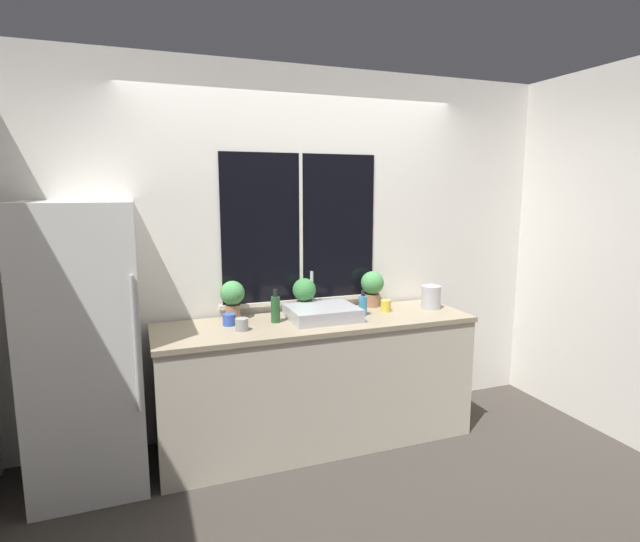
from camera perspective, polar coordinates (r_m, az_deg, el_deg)
The scene contains 16 objects.
ground_plane at distance 3.61m, azimuth 1.45°, elevation -20.91°, with size 14.00×14.00×0.00m, color #38332D.
wall_back at distance 3.80m, azimuth -2.36°, elevation 2.29°, with size 8.00×0.09×2.70m.
wall_left at distance 4.51m, azimuth -32.13°, elevation 1.97°, with size 0.06×7.00×2.70m.
wall_right at distance 5.49m, azimuth 16.20°, elevation 4.09°, with size 0.06×7.00×2.70m.
counter at distance 3.67m, azimuth -0.37°, elevation -12.47°, with size 2.24×0.65×0.91m.
refrigerator at distance 3.37m, azimuth -25.28°, elevation -7.82°, with size 0.64×0.70×1.75m.
sink at distance 3.55m, azimuth 0.27°, elevation -4.78°, with size 0.48×0.45×0.31m.
potted_plant_left at distance 3.58m, azimuth -9.97°, elevation -2.87°, with size 0.17×0.17×0.27m.
potted_plant_center at distance 3.71m, azimuth -1.81°, elevation -2.52°, with size 0.17×0.17×0.26m.
potted_plant_right at distance 3.92m, azimuth 6.00°, elevation -1.73°, with size 0.18×0.18×0.28m.
soap_bottle at distance 3.65m, azimuth 4.92°, elevation -3.90°, with size 0.06×0.06×0.19m.
bottle_tall at distance 3.46m, azimuth -5.11°, elevation -4.30°, with size 0.06×0.06×0.23m.
mug_blue at distance 3.45m, azimuth -10.34°, elevation -5.48°, with size 0.09×0.09×0.08m.
mug_yellow at distance 3.80m, azimuth 7.51°, elevation -3.96°, with size 0.08×0.08×0.09m.
mug_grey at distance 3.31m, azimuth -8.93°, elevation -6.06°, with size 0.09×0.09×0.08m.
kettle at distance 3.94m, azimuth 12.57°, elevation -2.84°, with size 0.15×0.15×0.20m.
Camera 1 is at (-1.16, -2.89, 1.82)m, focal length 28.00 mm.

